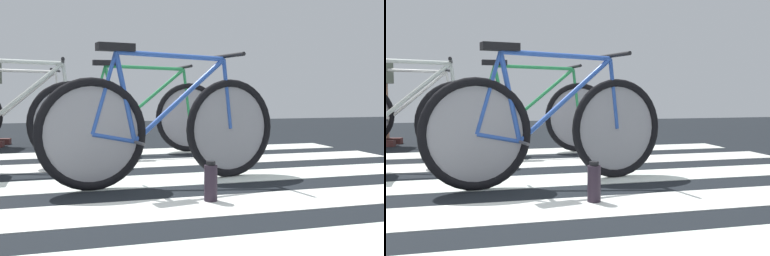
{
  "view_description": "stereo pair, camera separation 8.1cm",
  "coord_description": "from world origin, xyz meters",
  "views": [
    {
      "loc": [
        -0.31,
        -2.6,
        0.64
      ],
      "look_at": [
        0.54,
        0.44,
        0.39
      ],
      "focal_mm": 42.01,
      "sensor_mm": 36.0,
      "label": 1
    },
    {
      "loc": [
        -0.23,
        -2.6,
        0.64
      ],
      "look_at": [
        0.54,
        0.44,
        0.39
      ],
      "focal_mm": 42.01,
      "sensor_mm": 36.0,
      "label": 2
    }
  ],
  "objects": [
    {
      "name": "crosswalk_markings",
      "position": [
        -0.06,
        -0.29,
        0.02
      ],
      "size": [
        5.39,
        5.01,
        0.0
      ],
      "color": "silver",
      "rests_on": "ground"
    },
    {
      "name": "bicycle_3_of_4",
      "position": [
        0.41,
        1.89,
        0.41
      ],
      "size": [
        1.74,
        0.52,
        0.93
      ],
      "rotation": [
        0.0,
        0.0,
        0.04
      ],
      "color": "black",
      "rests_on": "ground"
    },
    {
      "name": "ground",
      "position": [
        0.0,
        0.0,
        0.01
      ],
      "size": [
        18.0,
        14.0,
        0.02
      ],
      "color": "black"
    },
    {
      "name": "bicycle_4_of_4",
      "position": [
        -0.87,
        2.96,
        0.41
      ],
      "size": [
        1.72,
        0.54,
        0.93
      ],
      "rotation": [
        0.0,
        0.0,
        -0.16
      ],
      "color": "black",
      "rests_on": "ground"
    },
    {
      "name": "water_bottle",
      "position": [
        0.47,
        -0.21,
        0.13
      ],
      "size": [
        0.08,
        0.08,
        0.23
      ],
      "color": "#281D29",
      "rests_on": "ground"
    },
    {
      "name": "bicycle_2_of_4",
      "position": [
        -0.78,
        1.25,
        0.41
      ],
      "size": [
        1.74,
        0.52,
        0.93
      ],
      "rotation": [
        0.0,
        0.0,
        0.01
      ],
      "color": "black",
      "rests_on": "ground"
    },
    {
      "name": "bicycle_1_of_4",
      "position": [
        0.34,
        0.37,
        0.41
      ],
      "size": [
        1.71,
        0.56,
        0.93
      ],
      "rotation": [
        0.0,
        0.0,
        0.2
      ],
      "color": "black",
      "rests_on": "ground"
    }
  ]
}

